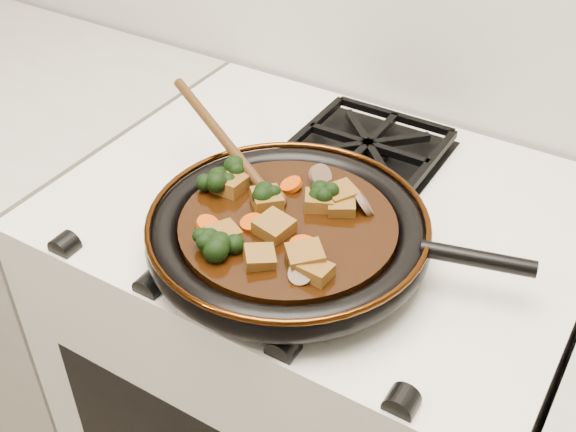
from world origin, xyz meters
The scene contains 30 objects.
stove centered at (0.00, 1.69, 0.45)m, with size 0.76×0.60×0.90m, color white.
burner_grate_front centered at (0.00, 1.55, 0.91)m, with size 0.23×0.23×0.03m, color black, non-canonical shape.
burner_grate_back centered at (0.00, 1.83, 0.91)m, with size 0.23×0.23×0.03m, color black, non-canonical shape.
skillet centered at (0.02, 1.56, 0.94)m, with size 0.49×0.37×0.05m.
braising_sauce centered at (0.02, 1.56, 0.95)m, with size 0.29×0.29×0.02m, color black.
tofu_cube_0 centered at (0.10, 1.49, 0.97)m, with size 0.04×0.03×0.02m, color brown.
tofu_cube_1 centered at (-0.03, 1.57, 0.97)m, with size 0.04×0.04×0.02m, color brown.
tofu_cube_2 centered at (0.01, 1.53, 0.97)m, with size 0.04×0.04×0.02m, color brown.
tofu_cube_3 centered at (0.08, 1.50, 0.97)m, with size 0.04×0.04×0.02m, color brown.
tofu_cube_4 centered at (0.07, 1.61, 0.97)m, with size 0.04×0.04×0.02m, color brown.
tofu_cube_5 centered at (0.03, 1.47, 0.97)m, with size 0.03×0.04×0.02m, color brown.
tofu_cube_6 centered at (-0.03, 1.48, 0.97)m, with size 0.04×0.04×0.02m, color brown.
tofu_cube_7 centered at (0.03, 1.61, 0.97)m, with size 0.04×0.04×0.02m, color brown.
tofu_cube_8 centered at (0.06, 1.63, 0.97)m, with size 0.04×0.04×0.02m, color brown.
tofu_cube_9 centered at (-0.09, 1.58, 0.97)m, with size 0.04×0.05×0.02m, color brown.
broccoli_floret_0 centered at (-0.02, 1.46, 0.97)m, with size 0.06×0.06×0.05m, color black, non-canonical shape.
broccoli_floret_1 centered at (-0.04, 1.46, 0.97)m, with size 0.06×0.06×0.05m, color black, non-canonical shape.
broccoli_floret_2 centered at (-0.03, 1.57, 0.97)m, with size 0.06×0.06×0.05m, color black, non-canonical shape.
broccoli_floret_3 centered at (-0.10, 1.59, 0.97)m, with size 0.06×0.06×0.05m, color black, non-canonical shape.
broccoli_floret_4 centered at (0.03, 1.62, 0.97)m, with size 0.06×0.06×0.05m, color black, non-canonical shape.
broccoli_floret_5 centered at (-0.10, 1.57, 0.97)m, with size 0.06×0.06×0.05m, color black, non-canonical shape.
carrot_coin_0 centered at (0.06, 1.52, 0.96)m, with size 0.03×0.03×0.01m, color #CC4205.
carrot_coin_1 centered at (-0.02, 1.62, 0.96)m, with size 0.03×0.03×0.01m, color #CC4205.
carrot_coin_2 centered at (-0.02, 1.53, 0.96)m, with size 0.03×0.03×0.01m, color #CC4205.
carrot_coin_3 centered at (-0.07, 1.49, 0.96)m, with size 0.03×0.03×0.01m, color #CC4205.
carrot_coin_4 centered at (0.04, 1.62, 0.96)m, with size 0.03×0.03×0.01m, color #CC4205.
mushroom_slice_0 centered at (0.09, 1.63, 0.97)m, with size 0.04×0.04×0.01m, color brown.
mushroom_slice_1 centered at (0.01, 1.66, 0.97)m, with size 0.03×0.03×0.01m, color brown.
mushroom_slice_2 centered at (0.09, 1.47, 0.97)m, with size 0.03×0.03×0.01m, color brown.
wooden_spoon centered at (-0.10, 1.62, 0.98)m, with size 0.16×0.09×0.27m.
Camera 1 is at (0.40, 0.93, 1.55)m, focal length 45.00 mm.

